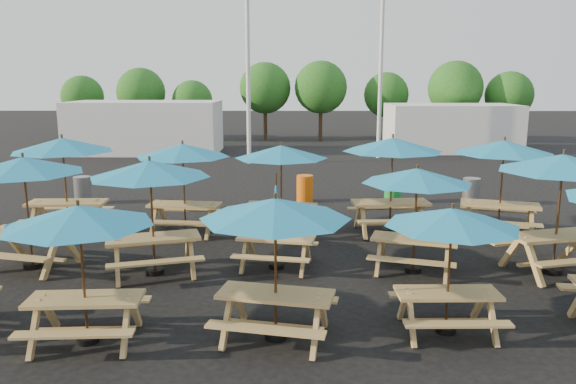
{
  "coord_description": "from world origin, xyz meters",
  "views": [
    {
      "loc": [
        0.15,
        -12.79,
        3.98
      ],
      "look_at": [
        0.0,
        1.5,
        1.1
      ],
      "focal_mm": 35.0,
      "sensor_mm": 36.0,
      "label": 1
    }
  ],
  "objects_px": {
    "picnic_unit_4": "(150,174)",
    "picnic_unit_10": "(417,181)",
    "picnic_unit_3": "(79,222)",
    "waste_bin_2": "(393,189)",
    "picnic_unit_5": "(183,154)",
    "picnic_unit_9": "(452,223)",
    "picnic_unit_14": "(504,151)",
    "waste_bin_1": "(305,188)",
    "picnic_unit_8": "(281,156)",
    "picnic_unit_13": "(563,168)",
    "picnic_unit_2": "(63,149)",
    "picnic_unit_6": "(275,215)",
    "picnic_unit_1": "(24,170)",
    "waste_bin_3": "(471,192)",
    "waste_bin_0": "(83,190)",
    "picnic_unit_7": "(276,229)",
    "picnic_unit_11": "(393,149)"
  },
  "relations": [
    {
      "from": "picnic_unit_4",
      "to": "picnic_unit_10",
      "type": "relative_size",
      "value": 1.08
    },
    {
      "from": "picnic_unit_3",
      "to": "waste_bin_2",
      "type": "bearing_deg",
      "value": 53.98
    },
    {
      "from": "picnic_unit_5",
      "to": "picnic_unit_9",
      "type": "xyz_separation_m",
      "value": [
        5.28,
        -5.85,
        -0.28
      ]
    },
    {
      "from": "picnic_unit_10",
      "to": "picnic_unit_14",
      "type": "bearing_deg",
      "value": 62.99
    },
    {
      "from": "picnic_unit_5",
      "to": "waste_bin_1",
      "type": "bearing_deg",
      "value": 57.09
    },
    {
      "from": "picnic_unit_8",
      "to": "picnic_unit_13",
      "type": "distance_m",
      "value": 6.47
    },
    {
      "from": "picnic_unit_2",
      "to": "picnic_unit_14",
      "type": "xyz_separation_m",
      "value": [
        11.27,
        -0.03,
        -0.04
      ]
    },
    {
      "from": "picnic_unit_6",
      "to": "waste_bin_2",
      "type": "distance_m",
      "value": 10.59
    },
    {
      "from": "picnic_unit_2",
      "to": "picnic_unit_9",
      "type": "distance_m",
      "value": 10.22
    },
    {
      "from": "picnic_unit_1",
      "to": "picnic_unit_9",
      "type": "height_order",
      "value": "picnic_unit_1"
    },
    {
      "from": "picnic_unit_14",
      "to": "waste_bin_3",
      "type": "relative_size",
      "value": 3.58
    },
    {
      "from": "waste_bin_2",
      "to": "picnic_unit_13",
      "type": "bearing_deg",
      "value": -72.27
    },
    {
      "from": "picnic_unit_6",
      "to": "picnic_unit_9",
      "type": "height_order",
      "value": "picnic_unit_6"
    },
    {
      "from": "picnic_unit_13",
      "to": "waste_bin_0",
      "type": "height_order",
      "value": "picnic_unit_13"
    },
    {
      "from": "waste_bin_0",
      "to": "waste_bin_1",
      "type": "distance_m",
      "value": 7.26
    },
    {
      "from": "picnic_unit_6",
      "to": "picnic_unit_5",
      "type": "bearing_deg",
      "value": 124.8
    },
    {
      "from": "picnic_unit_4",
      "to": "picnic_unit_13",
      "type": "distance_m",
      "value": 8.31
    },
    {
      "from": "picnic_unit_7",
      "to": "picnic_unit_8",
      "type": "bearing_deg",
      "value": 99.41
    },
    {
      "from": "picnic_unit_2",
      "to": "waste_bin_3",
      "type": "height_order",
      "value": "picnic_unit_2"
    },
    {
      "from": "picnic_unit_5",
      "to": "picnic_unit_7",
      "type": "distance_m",
      "value": 3.9
    },
    {
      "from": "picnic_unit_11",
      "to": "waste_bin_0",
      "type": "bearing_deg",
      "value": 155.29
    },
    {
      "from": "picnic_unit_14",
      "to": "picnic_unit_3",
      "type": "bearing_deg",
      "value": -127.06
    },
    {
      "from": "picnic_unit_1",
      "to": "picnic_unit_5",
      "type": "height_order",
      "value": "picnic_unit_1"
    },
    {
      "from": "picnic_unit_9",
      "to": "picnic_unit_11",
      "type": "height_order",
      "value": "picnic_unit_11"
    },
    {
      "from": "picnic_unit_4",
      "to": "picnic_unit_3",
      "type": "bearing_deg",
      "value": -112.14
    },
    {
      "from": "picnic_unit_6",
      "to": "picnic_unit_1",
      "type": "bearing_deg",
      "value": 160.22
    },
    {
      "from": "picnic_unit_3",
      "to": "picnic_unit_6",
      "type": "bearing_deg",
      "value": -0.21
    },
    {
      "from": "picnic_unit_2",
      "to": "picnic_unit_5",
      "type": "distance_m",
      "value": 3.09
    },
    {
      "from": "picnic_unit_1",
      "to": "picnic_unit_10",
      "type": "xyz_separation_m",
      "value": [
        8.13,
        -0.19,
        -0.17
      ]
    },
    {
      "from": "picnic_unit_8",
      "to": "picnic_unit_7",
      "type": "bearing_deg",
      "value": -83.1
    },
    {
      "from": "picnic_unit_3",
      "to": "picnic_unit_5",
      "type": "relative_size",
      "value": 0.88
    },
    {
      "from": "picnic_unit_6",
      "to": "picnic_unit_9",
      "type": "distance_m",
      "value": 2.73
    },
    {
      "from": "picnic_unit_1",
      "to": "picnic_unit_5",
      "type": "bearing_deg",
      "value": 59.15
    },
    {
      "from": "picnic_unit_6",
      "to": "picnic_unit_9",
      "type": "xyz_separation_m",
      "value": [
        2.71,
        0.24,
        -0.18
      ]
    },
    {
      "from": "picnic_unit_6",
      "to": "waste_bin_2",
      "type": "bearing_deg",
      "value": 82.3
    },
    {
      "from": "waste_bin_0",
      "to": "waste_bin_2",
      "type": "distance_m",
      "value": 10.12
    },
    {
      "from": "picnic_unit_1",
      "to": "waste_bin_3",
      "type": "xyz_separation_m",
      "value": [
        11.31,
        6.22,
        -1.68
      ]
    },
    {
      "from": "picnic_unit_1",
      "to": "picnic_unit_5",
      "type": "distance_m",
      "value": 3.93
    },
    {
      "from": "picnic_unit_13",
      "to": "waste_bin_1",
      "type": "relative_size",
      "value": 3.57
    },
    {
      "from": "picnic_unit_8",
      "to": "picnic_unit_9",
      "type": "xyz_separation_m",
      "value": [
        2.76,
        -5.8,
        -0.26
      ]
    },
    {
      "from": "picnic_unit_13",
      "to": "picnic_unit_14",
      "type": "relative_size",
      "value": 1.0
    },
    {
      "from": "picnic_unit_2",
      "to": "picnic_unit_6",
      "type": "relative_size",
      "value": 0.98
    },
    {
      "from": "picnic_unit_5",
      "to": "waste_bin_2",
      "type": "distance_m",
      "value": 7.35
    },
    {
      "from": "picnic_unit_8",
      "to": "picnic_unit_9",
      "type": "relative_size",
      "value": 1.26
    },
    {
      "from": "picnic_unit_1",
      "to": "picnic_unit_7",
      "type": "distance_m",
      "value": 5.4
    },
    {
      "from": "picnic_unit_10",
      "to": "picnic_unit_1",
      "type": "bearing_deg",
      "value": -164.48
    },
    {
      "from": "picnic_unit_10",
      "to": "waste_bin_2",
      "type": "distance_m",
      "value": 6.96
    },
    {
      "from": "picnic_unit_3",
      "to": "waste_bin_0",
      "type": "xyz_separation_m",
      "value": [
        -3.71,
        9.84,
        -1.48
      ]
    },
    {
      "from": "picnic_unit_2",
      "to": "picnic_unit_11",
      "type": "xyz_separation_m",
      "value": [
        8.47,
        0.1,
        0.0
      ]
    },
    {
      "from": "picnic_unit_7",
      "to": "picnic_unit_14",
      "type": "xyz_separation_m",
      "value": [
        5.71,
        2.72,
        1.32
      ]
    }
  ]
}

